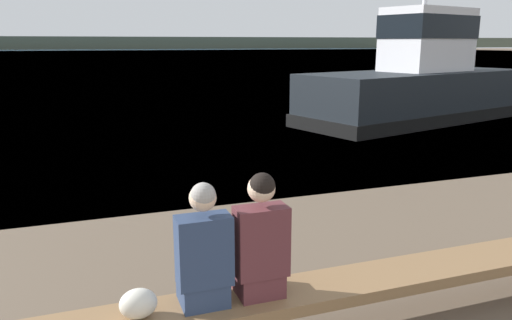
# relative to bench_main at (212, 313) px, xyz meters

# --- Properties ---
(water_surface) EXTENTS (240.00, 240.00, 0.00)m
(water_surface) POSITION_rel_bench_main_xyz_m (-0.14, 123.57, -0.38)
(water_surface) COLOR #426B8E
(water_surface) RESTS_ON ground
(far_shoreline) EXTENTS (600.00, 12.00, 4.27)m
(far_shoreline) POSITION_rel_bench_main_xyz_m (-0.14, 186.14, 1.76)
(far_shoreline) COLOR #424738
(far_shoreline) RESTS_ON ground
(bench_main) EXTENTS (7.69, 0.52, 0.46)m
(bench_main) POSITION_rel_bench_main_xyz_m (0.00, 0.00, 0.00)
(bench_main) COLOR brown
(bench_main) RESTS_ON ground
(person_left) EXTENTS (0.41, 0.35, 0.98)m
(person_left) POSITION_rel_bench_main_xyz_m (-0.05, -0.00, 0.51)
(person_left) COLOR navy
(person_left) RESTS_ON bench_main
(person_right) EXTENTS (0.41, 0.35, 1.01)m
(person_right) POSITION_rel_bench_main_xyz_m (0.40, -0.00, 0.53)
(person_right) COLOR #56282D
(person_right) RESTS_ON bench_main
(shopping_bag) EXTENTS (0.27, 0.21, 0.22)m
(shopping_bag) POSITION_rel_bench_main_xyz_m (-0.55, -0.01, 0.19)
(shopping_bag) COLOR beige
(shopping_bag) RESTS_ON bench_main
(tugboat_red) EXTENTS (8.56, 4.88, 6.40)m
(tugboat_red) POSITION_rel_bench_main_xyz_m (9.21, 9.69, 0.70)
(tugboat_red) COLOR black
(tugboat_red) RESTS_ON water_surface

